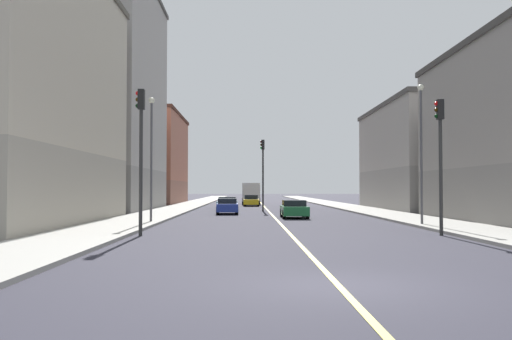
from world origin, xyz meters
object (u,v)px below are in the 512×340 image
street_lamp_right_near (151,146)px  car_teal (227,204)px  box_truck (251,193)px  traffic_light_right_near (141,142)px  traffic_light_left_near (440,147)px  traffic_light_median_far (263,165)px  street_lamp_left_near (421,140)px  car_green (294,209)px  building_right_midblock (100,97)px  car_blue (227,206)px  car_yellow (252,201)px  building_right_distant (144,159)px  building_left_mid (430,157)px

street_lamp_right_near → car_teal: size_ratio=1.60×
box_truck → traffic_light_right_near: bearing=-96.0°
traffic_light_left_near → traffic_light_median_far: traffic_light_median_far is taller
street_lamp_left_near → street_lamp_right_near: street_lamp_left_near is taller
traffic_light_median_far → car_green: (1.90, -11.79, -3.59)m
building_right_midblock → box_truck: bearing=54.9°
street_lamp_right_near → car_blue: size_ratio=1.64×
building_right_midblock → car_yellow: (14.64, 12.72, -10.21)m
street_lamp_left_near → street_lamp_right_near: 15.60m
building_right_midblock → car_yellow: 21.92m
building_right_distant → car_blue: size_ratio=4.39×
building_left_mid → traffic_light_left_near: building_left_mid is taller
traffic_light_right_near → street_lamp_left_near: street_lamp_left_near is taller
traffic_light_median_far → car_teal: (-3.37, 3.15, -3.60)m
traffic_light_median_far → street_lamp_left_near: 22.29m
car_teal → box_truck: bearing=83.0°
building_left_mid → building_right_distant: 38.76m
traffic_light_median_far → car_teal: 5.85m
street_lamp_left_near → car_green: size_ratio=1.86×
building_left_mid → street_lamp_left_near: bearing=-109.3°
traffic_light_left_near → car_blue: traffic_light_left_near is taller
car_yellow → box_truck: (-0.00, 8.13, 0.86)m
car_yellow → car_teal: bearing=-101.8°
building_right_distant → car_blue: 33.16m
building_right_midblock → building_right_distant: building_right_midblock is taller
car_yellow → car_blue: 20.27m
building_left_mid → building_right_distant: bearing=146.2°
traffic_light_left_near → box_truck: 50.36m
traffic_light_left_near → traffic_light_right_near: traffic_light_right_near is taller
street_lamp_right_near → car_green: size_ratio=1.78×
building_right_midblock → street_lamp_left_near: building_right_midblock is taller
car_yellow → car_green: car_yellow is taller
car_blue → car_teal: bearing=91.9°
building_right_distant → car_teal: building_right_distant is taller
traffic_light_right_near → car_yellow: bearing=82.8°
building_right_midblock → street_lamp_right_near: building_right_midblock is taller
building_right_distant → car_blue: bearing=-67.6°
car_yellow → car_blue: bearing=-96.1°
building_right_midblock → car_blue: bearing=-30.8°
car_yellow → car_teal: car_yellow is taller
car_blue → street_lamp_right_near: bearing=-107.6°
car_yellow → car_teal: 11.93m
traffic_light_left_near → car_blue: 23.94m
building_left_mid → car_teal: 20.52m
building_right_distant → traffic_light_left_near: building_right_distant is taller
building_right_midblock → car_blue: (12.48, -7.43, -10.23)m
building_right_distant → traffic_light_median_far: 29.43m
building_left_mid → traffic_light_right_near: (-22.81, -30.04, -0.99)m
building_right_distant → car_green: building_right_distant is taller
traffic_light_right_near → car_teal: (2.80, 29.83, -3.56)m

